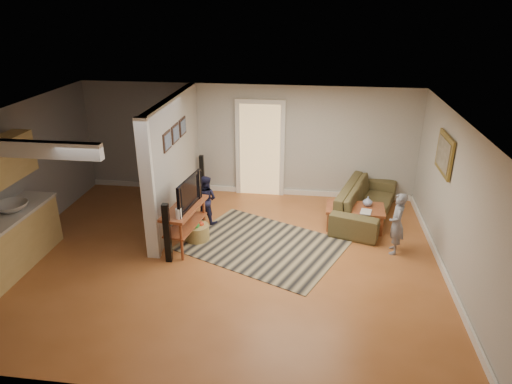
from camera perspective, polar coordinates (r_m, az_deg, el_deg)
ground at (r=8.10m, az=-4.22°, el=-8.25°), size 7.50×7.50×0.00m
room_shell at (r=8.10m, az=-11.33°, el=2.82°), size 7.54×6.02×2.52m
area_rug at (r=8.45m, az=0.83°, el=-6.67°), size 3.31×2.94×0.01m
sofa at (r=9.76m, az=13.33°, el=-3.08°), size 1.54×2.48×0.68m
coffee_table at (r=9.16m, az=12.36°, el=-2.40°), size 1.14×0.70×0.66m
tv_console at (r=8.27m, az=-8.85°, el=-2.30°), size 0.62×1.27×1.05m
speaker_left at (r=7.88m, az=-11.04°, el=-5.08°), size 0.12×0.12×1.08m
speaker_right at (r=10.46m, az=-6.75°, el=2.09°), size 0.10×0.10×0.95m
toy_basket at (r=8.65m, az=-7.38°, el=-4.92°), size 0.46×0.46×0.41m
child at (r=8.62m, az=16.75°, el=-7.16°), size 0.32×0.44×1.13m
toddler at (r=9.37m, az=-6.19°, el=-3.70°), size 0.57×0.50×0.99m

